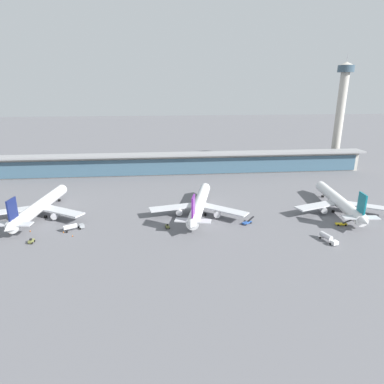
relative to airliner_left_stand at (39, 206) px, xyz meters
name	(u,v)px	position (x,y,z in m)	size (l,w,h in m)	color
ground_plane	(196,219)	(73.71, -10.28, -5.19)	(1200.00, 1200.00, 0.00)	slate
airliner_left_stand	(39,206)	(0.00, 0.00, 0.00)	(47.30, 61.90, 16.48)	white
airliner_centre_stand	(199,204)	(76.10, -4.48, 0.00)	(46.24, 61.16, 16.48)	white
airliner_right_stand	(339,202)	(145.54, -7.83, 0.00)	(47.20, 61.86, 16.48)	white
service_truck_near_nose_white	(328,238)	(123.78, -39.32, -3.48)	(4.41, 8.89, 2.95)	silver
service_truck_under_wing_olive	(167,226)	(60.03, -19.64, -4.32)	(2.12, 3.09, 2.05)	olive
service_truck_mid_apron_grey	(73,227)	(19.21, -17.87, -3.48)	(8.63, 6.09, 2.95)	gray
service_truck_by_tail_blue	(247,222)	(96.25, -18.61, -4.38)	(6.46, 4.80, 2.70)	#234C9E
service_truck_on_taxiway_olive	(31,241)	(5.69, -28.73, -4.32)	(2.03, 3.04, 2.05)	olive
service_truck_at_far_stand_yellow	(342,224)	(137.98, -24.64, -4.38)	(6.91, 2.35, 2.70)	yellow
terminal_building	(182,163)	(73.71, 74.75, 2.67)	(265.15, 12.80, 15.20)	#B2ADA3
control_tower	(341,107)	(198.42, 95.43, 39.53)	(12.00, 12.00, 82.39)	#B2ADA3
safety_cone_alpha	(30,231)	(1.18, -17.31, -4.87)	(0.62, 0.62, 0.70)	orange
safety_cone_bravo	(73,236)	(20.49, -24.22, -4.87)	(0.62, 0.62, 0.70)	orange
safety_cone_delta	(10,233)	(-6.55, -19.05, -4.87)	(0.62, 0.62, 0.70)	orange
safety_cone_echo	(63,232)	(15.70, -19.95, -4.87)	(0.62, 0.62, 0.70)	orange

